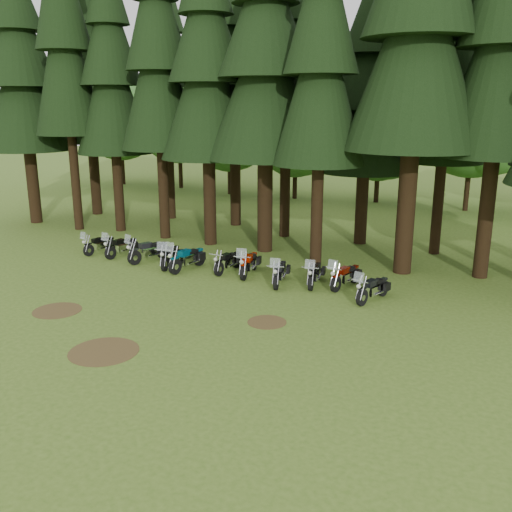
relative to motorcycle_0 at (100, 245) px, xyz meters
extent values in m
plane|color=#44661D|center=(7.25, -5.14, -0.43)|extent=(120.00, 120.00, 0.00)
cylinder|color=black|center=(-8.95, 4.14, 2.33)|extent=(0.73, 0.73, 5.51)
cone|color=black|center=(-8.95, 4.14, 7.61)|extent=(5.49, 5.49, 6.89)
cone|color=black|center=(-8.95, 4.14, 10.86)|extent=(4.39, 4.39, 5.82)
cylinder|color=black|center=(-5.04, 3.84, 2.96)|extent=(0.52, 0.52, 6.77)
cone|color=black|center=(-5.04, 3.84, 9.45)|extent=(3.92, 3.92, 8.47)
cylinder|color=black|center=(-2.53, 4.68, 2.33)|extent=(0.58, 0.58, 5.53)
cone|color=black|center=(-2.53, 4.68, 7.63)|extent=(4.32, 4.32, 6.91)
cone|color=black|center=(-2.53, 4.68, 10.89)|extent=(3.46, 3.46, 5.83)
cylinder|color=black|center=(0.96, 4.37, 2.56)|extent=(0.58, 0.58, 5.99)
cone|color=black|center=(0.96, 4.37, 8.30)|extent=(4.32, 4.32, 7.49)
cone|color=black|center=(0.96, 4.37, 11.84)|extent=(3.45, 3.45, 6.32)
cylinder|color=black|center=(4.04, 4.26, 2.35)|extent=(0.66, 0.66, 5.57)
cone|color=black|center=(4.04, 4.26, 7.69)|extent=(4.95, 4.95, 6.96)
cone|color=black|center=(4.04, 4.26, 10.97)|extent=(3.96, 3.96, 5.87)
cylinder|color=black|center=(7.32, 4.30, 2.42)|extent=(0.77, 0.77, 5.70)
cone|color=black|center=(7.32, 4.30, 7.88)|extent=(5.81, 5.81, 7.12)
cone|color=black|center=(7.32, 4.30, 11.24)|extent=(4.65, 4.65, 6.01)
cylinder|color=black|center=(10.69, 2.88, 2.42)|extent=(0.55, 0.55, 5.71)
cone|color=black|center=(10.69, 2.88, 7.89)|extent=(4.15, 4.15, 7.14)
cone|color=black|center=(10.69, 2.88, 11.26)|extent=(3.32, 3.32, 6.03)
cylinder|color=black|center=(14.62, 3.62, 2.88)|extent=(0.80, 0.80, 6.62)
cone|color=black|center=(14.62, 3.62, 9.22)|extent=(5.98, 5.98, 8.27)
cylinder|color=black|center=(17.87, 4.47, 2.74)|extent=(0.64, 0.64, 6.35)
cone|color=black|center=(17.87, 4.47, 8.83)|extent=(4.79, 4.79, 7.93)
cylinder|color=black|center=(-7.43, 8.11, 2.50)|extent=(0.67, 0.67, 5.87)
cone|color=black|center=(-7.43, 8.11, 8.12)|extent=(5.00, 5.00, 7.33)
cone|color=black|center=(-7.43, 8.11, 11.59)|extent=(4.00, 4.00, 6.19)
cylinder|color=black|center=(-2.01, 9.20, 2.33)|extent=(0.60, 0.60, 5.53)
cone|color=black|center=(-2.01, 9.20, 7.63)|extent=(4.52, 4.52, 6.91)
cone|color=black|center=(-2.01, 9.20, 10.89)|extent=(3.62, 3.62, 5.83)
cylinder|color=black|center=(2.87, 9.26, 2.35)|extent=(0.65, 0.65, 5.55)
cone|color=black|center=(2.87, 9.26, 7.67)|extent=(4.85, 4.85, 6.94)
cone|color=black|center=(2.87, 9.26, 10.95)|extent=(3.88, 3.88, 5.86)
cylinder|color=black|center=(6.88, 7.80, 2.33)|extent=(0.58, 0.58, 5.52)
cone|color=black|center=(6.88, 7.80, 7.62)|extent=(4.35, 4.35, 6.90)
cone|color=black|center=(6.88, 7.80, 10.88)|extent=(3.48, 3.48, 5.83)
cylinder|color=black|center=(11.29, 8.11, 1.92)|extent=(0.66, 0.66, 4.70)
cone|color=black|center=(11.29, 8.11, 6.42)|extent=(4.94, 4.94, 5.87)
cone|color=black|center=(11.29, 8.11, 9.19)|extent=(3.95, 3.95, 4.96)
cone|color=black|center=(11.29, 8.11, 11.39)|extent=(2.77, 2.77, 3.91)
cylinder|color=black|center=(15.32, 7.72, 2.35)|extent=(0.53, 0.53, 5.56)
cone|color=black|center=(15.32, 7.72, 7.68)|extent=(3.94, 3.94, 6.95)
cone|color=black|center=(15.32, 7.72, 10.97)|extent=(3.15, 3.15, 5.87)
cylinder|color=black|center=(-15.20, 20.36, 1.24)|extent=(0.36, 0.36, 3.33)
sphere|color=#2C6420|center=(-15.20, 20.36, 5.68)|extent=(7.78, 7.78, 7.78)
sphere|color=#2C6420|center=(-13.87, 19.47, 4.90)|extent=(5.55, 5.55, 5.55)
cylinder|color=black|center=(-9.09, 20.86, 1.22)|extent=(0.36, 0.36, 3.29)
sphere|color=#2C6420|center=(-9.09, 20.86, 5.61)|extent=(7.69, 7.69, 7.69)
sphere|color=#2C6420|center=(-7.77, 19.98, 4.84)|extent=(5.49, 5.49, 5.49)
cylinder|color=black|center=(-3.48, 19.84, 0.97)|extent=(0.36, 0.36, 2.80)
sphere|color=#2C6420|center=(-3.48, 19.84, 4.70)|extent=(6.53, 6.53, 6.53)
sphere|color=#2C6420|center=(-2.36, 19.09, 4.05)|extent=(4.67, 4.67, 4.67)
cylinder|color=black|center=(2.26, 20.17, 0.84)|extent=(0.36, 0.36, 2.55)
sphere|color=#2C6420|center=(2.26, 20.17, 4.24)|extent=(5.95, 5.95, 5.95)
sphere|color=#2C6420|center=(3.28, 19.49, 3.65)|extent=(4.25, 4.25, 4.25)
cylinder|color=black|center=(8.57, 21.36, 0.80)|extent=(0.36, 0.36, 2.47)
sphere|color=#2C6420|center=(8.57, 21.36, 4.10)|extent=(5.76, 5.76, 5.76)
sphere|color=#2C6420|center=(9.55, 20.70, 3.52)|extent=(4.12, 4.12, 4.12)
cylinder|color=black|center=(15.17, 20.82, 1.33)|extent=(0.36, 0.36, 3.52)
sphere|color=#2C6420|center=(15.17, 20.82, 6.02)|extent=(8.21, 8.21, 8.21)
sphere|color=#2C6420|center=(16.58, 19.88, 5.20)|extent=(5.87, 5.87, 5.87)
cylinder|color=#4C3D1E|center=(4.25, -7.14, -0.43)|extent=(1.80, 1.80, 0.01)
cylinder|color=#4C3D1E|center=(11.75, -4.64, -0.43)|extent=(1.40, 1.40, 0.01)
cylinder|color=#4C3D1E|center=(8.25, -9.14, -0.43)|extent=(2.20, 2.20, 0.01)
cylinder|color=black|center=(-0.13, -0.68, -0.13)|extent=(0.24, 0.61, 0.60)
cylinder|color=black|center=(0.13, 0.70, -0.13)|extent=(0.24, 0.61, 0.60)
cube|color=silver|center=(0.01, 0.06, -0.05)|extent=(0.37, 0.67, 0.31)
cube|color=black|center=(-0.03, -0.15, 0.28)|extent=(0.36, 0.54, 0.22)
cube|color=black|center=(0.05, 0.26, 0.24)|extent=(0.36, 0.54, 0.11)
cube|color=silver|center=(-0.18, -0.95, 0.68)|extent=(0.40, 0.18, 0.36)
cylinder|color=black|center=(1.27, -0.67, -0.10)|extent=(0.22, 0.67, 0.65)
cylinder|color=black|center=(1.47, 0.85, -0.10)|extent=(0.22, 0.67, 0.65)
cube|color=silver|center=(1.38, 0.14, -0.01)|extent=(0.36, 0.72, 0.34)
cube|color=black|center=(1.35, -0.09, 0.34)|extent=(0.36, 0.58, 0.24)
cube|color=black|center=(1.41, 0.36, 0.30)|extent=(0.36, 0.58, 0.12)
cube|color=silver|center=(1.24, -0.97, 0.78)|extent=(0.43, 0.18, 0.39)
cylinder|color=black|center=(2.94, -0.90, -0.08)|extent=(0.37, 0.72, 0.71)
cylinder|color=black|center=(3.48, 0.68, -0.08)|extent=(0.37, 0.72, 0.71)
cube|color=silver|center=(3.23, -0.06, 0.02)|extent=(0.53, 0.81, 0.37)
cube|color=black|center=(3.15, -0.29, 0.41)|extent=(0.50, 0.66, 0.26)
cube|color=black|center=(3.31, 0.17, 0.37)|extent=(0.50, 0.66, 0.13)
cube|color=silver|center=(2.84, -1.21, 0.88)|extent=(0.47, 0.27, 0.43)
cylinder|color=black|center=(4.85, -1.12, -0.09)|extent=(0.32, 0.69, 0.68)
cylinder|color=black|center=(4.42, 0.42, -0.09)|extent=(0.32, 0.69, 0.68)
cube|color=silver|center=(4.62, -0.30, 0.00)|extent=(0.47, 0.77, 0.35)
cube|color=black|center=(4.68, -0.53, 0.37)|extent=(0.45, 0.63, 0.25)
cube|color=black|center=(4.56, -0.07, 0.33)|extent=(0.45, 0.63, 0.12)
cube|color=silver|center=(4.93, -1.42, 0.82)|extent=(0.45, 0.24, 0.41)
cylinder|color=black|center=(5.55, -1.31, -0.07)|extent=(0.25, 0.74, 0.72)
cylinder|color=black|center=(5.77, 0.38, -0.07)|extent=(0.25, 0.74, 0.72)
cube|color=silver|center=(5.67, -0.41, 0.03)|extent=(0.40, 0.80, 0.37)
cube|color=#05526E|center=(5.64, -0.66, 0.43)|extent=(0.40, 0.64, 0.26)
cube|color=black|center=(5.70, -0.16, 0.38)|extent=(0.40, 0.64, 0.13)
cube|color=silver|center=(5.51, -1.63, 0.91)|extent=(0.47, 0.20, 0.43)
cylinder|color=black|center=(7.44, -0.63, -0.11)|extent=(0.16, 0.65, 0.65)
cylinder|color=black|center=(7.50, 0.88, -0.11)|extent=(0.16, 0.65, 0.65)
cube|color=silver|center=(7.47, 0.17, -0.02)|extent=(0.30, 0.69, 0.33)
cube|color=black|center=(7.46, -0.05, 0.33)|extent=(0.31, 0.55, 0.23)
cube|color=black|center=(7.48, 0.40, 0.29)|extent=(0.31, 0.55, 0.12)
cylinder|color=black|center=(8.72, -0.69, -0.08)|extent=(0.28, 0.72, 0.70)
cylinder|color=black|center=(8.40, 0.92, -0.08)|extent=(0.28, 0.72, 0.70)
cube|color=silver|center=(8.55, 0.17, 0.02)|extent=(0.44, 0.79, 0.36)
cube|color=#A21600|center=(8.60, -0.07, 0.40)|extent=(0.43, 0.64, 0.26)
cube|color=black|center=(8.51, 0.41, 0.36)|extent=(0.43, 0.64, 0.13)
cube|color=silver|center=(8.78, -1.01, 0.87)|extent=(0.46, 0.22, 0.42)
cylinder|color=black|center=(10.53, -1.23, -0.10)|extent=(0.30, 0.68, 0.67)
cylinder|color=black|center=(10.15, 0.29, -0.10)|extent=(0.30, 0.68, 0.67)
cube|color=silver|center=(10.33, -0.42, 0.00)|extent=(0.45, 0.76, 0.34)
cube|color=black|center=(10.39, -0.65, 0.36)|extent=(0.43, 0.61, 0.24)
cube|color=black|center=(10.28, -0.19, 0.32)|extent=(0.43, 0.61, 0.12)
cube|color=silver|center=(10.61, -1.53, 0.81)|extent=(0.44, 0.23, 0.40)
cylinder|color=black|center=(11.85, -0.68, -0.10)|extent=(0.25, 0.67, 0.65)
cylinder|color=black|center=(11.59, 0.83, -0.10)|extent=(0.25, 0.67, 0.65)
cube|color=silver|center=(11.71, 0.13, -0.02)|extent=(0.39, 0.73, 0.34)
cube|color=black|center=(11.75, -0.10, 0.34)|extent=(0.38, 0.59, 0.24)
cube|color=black|center=(11.67, 0.35, 0.30)|extent=(0.38, 0.59, 0.12)
cube|color=silver|center=(11.90, -0.97, 0.78)|extent=(0.43, 0.19, 0.39)
cylinder|color=black|center=(12.83, -0.40, -0.10)|extent=(0.27, 0.68, 0.67)
cylinder|color=black|center=(13.15, 1.13, -0.10)|extent=(0.27, 0.68, 0.67)
cube|color=silver|center=(13.00, 0.42, -0.01)|extent=(0.42, 0.75, 0.34)
cube|color=#580B03|center=(12.95, 0.19, 0.36)|extent=(0.41, 0.60, 0.24)
cube|color=black|center=(13.04, 0.65, 0.32)|extent=(0.41, 0.60, 0.12)
cube|color=silver|center=(12.77, -0.69, 0.80)|extent=(0.44, 0.21, 0.40)
cylinder|color=black|center=(14.25, -1.48, -0.10)|extent=(0.31, 0.67, 0.65)
cylinder|color=black|center=(14.68, -0.01, -0.10)|extent=(0.31, 0.67, 0.65)
cube|color=silver|center=(14.48, -0.70, -0.01)|extent=(0.46, 0.74, 0.34)
cube|color=black|center=(14.42, -0.92, 0.34)|extent=(0.44, 0.61, 0.24)
cube|color=black|center=(14.54, -0.48, 0.30)|extent=(0.44, 0.61, 0.12)
cube|color=silver|center=(14.17, -1.77, 0.78)|extent=(0.43, 0.23, 0.39)
camera|label=1|loc=(19.89, -21.63, 7.16)|focal=40.00mm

